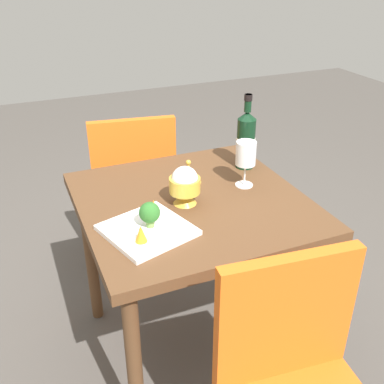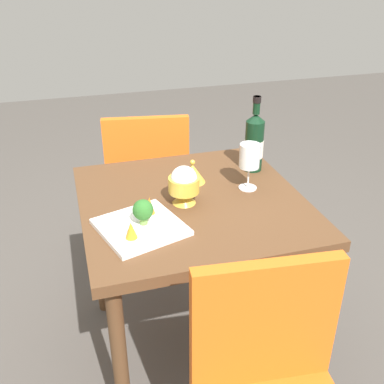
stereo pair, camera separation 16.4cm
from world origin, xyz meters
name	(u,v)px [view 1 (the left image)]	position (x,y,z in m)	size (l,w,h in m)	color
ground_plane	(192,344)	(0.00, 0.00, 0.00)	(8.00, 8.00, 0.00)	#4C4742
dining_table	(192,222)	(0.00, 0.00, 0.63)	(0.80, 0.80, 0.72)	brown
chair_near_window	(133,176)	(0.66, 0.04, 0.53)	(0.46, 0.46, 0.85)	orange
chair_by_wall	(295,370)	(-0.66, -0.02, 0.53)	(0.44, 0.44, 0.85)	orange
wine_bottle	(246,140)	(0.18, -0.31, 0.84)	(0.08, 0.08, 0.31)	black
wine_glass	(246,155)	(0.02, -0.23, 0.85)	(0.08, 0.08, 0.18)	white
rice_bowl	(185,185)	(-0.02, 0.03, 0.80)	(0.11, 0.11, 0.14)	gold
rice_bowl_lid	(188,173)	(0.14, -0.04, 0.76)	(0.10, 0.10, 0.09)	gold
serving_plate	(147,230)	(-0.14, 0.22, 0.73)	(0.31, 0.31, 0.02)	white
broccoli_floret	(150,213)	(-0.14, 0.20, 0.79)	(0.07, 0.07, 0.09)	#729E4C
carrot_garnish_left	(141,234)	(-0.21, 0.26, 0.77)	(0.04, 0.04, 0.06)	orange
carrot_garnish_right	(154,208)	(-0.08, 0.17, 0.77)	(0.03, 0.03, 0.06)	orange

